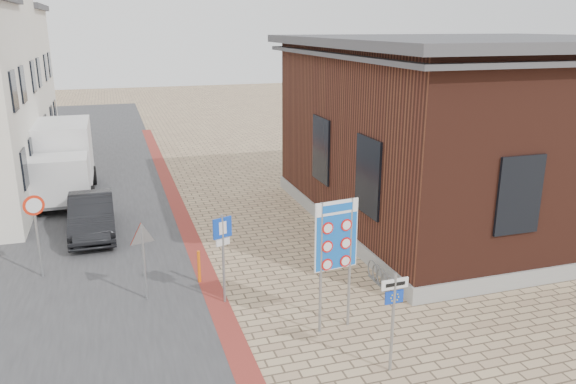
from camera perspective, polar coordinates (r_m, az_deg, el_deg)
ground at (r=13.76m, az=3.49°, el=-14.96°), size 120.00×120.00×0.00m
road_strip at (r=26.92m, az=-19.46°, el=0.13°), size 7.00×60.00×0.02m
curb_strip at (r=22.23m, az=-10.69°, el=-2.56°), size 0.60×40.00×0.02m
brick_building at (r=22.61m, az=18.87°, el=6.26°), size 13.00×13.00×6.80m
bike_rack at (r=16.38m, az=9.49°, el=-8.69°), size 0.08×1.80×0.60m
sedan at (r=21.14m, az=-19.30°, el=-2.23°), size 1.57×4.36×1.43m
box_truck at (r=26.09m, az=-22.00°, el=3.02°), size 2.58×5.99×3.13m
border_sign at (r=13.28m, az=4.91°, el=-4.63°), size 1.13×0.21×3.32m
essen_sign at (r=12.20m, az=10.67°, el=-11.45°), size 0.62×0.07×2.31m
parking_sign at (r=14.84m, az=-6.63°, el=-5.25°), size 0.53×0.23×2.50m
yield_sign at (r=15.45m, az=-14.57°, el=-5.05°), size 0.75×0.27×2.17m
speed_sign at (r=17.81m, az=-24.24°, el=-2.84°), size 0.58×0.21×2.54m
bollard at (r=16.55m, az=-9.02°, el=-7.52°), size 0.12×0.12×0.98m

